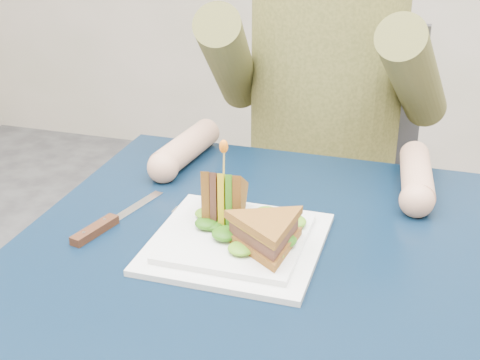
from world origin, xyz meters
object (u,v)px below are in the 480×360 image
(chair, at_px, (326,182))
(sandwich_flat, at_px, (267,234))
(plate, at_px, (237,241))
(knife, at_px, (103,225))
(table, at_px, (257,284))
(diner, at_px, (326,47))
(fork, at_px, (168,225))
(sandwich_upright, at_px, (224,200))

(chair, relative_size, sandwich_flat, 4.76)
(plate, relative_size, sandwich_flat, 1.33)
(sandwich_flat, height_order, knife, sandwich_flat)
(table, relative_size, knife, 3.42)
(table, distance_m, diner, 0.60)
(diner, bearing_deg, knife, -113.61)
(sandwich_flat, relative_size, fork, 1.09)
(plate, bearing_deg, sandwich_flat, -24.44)
(chair, xyz_separation_m, fork, (-0.15, -0.65, 0.19))
(plate, height_order, knife, plate)
(chair, xyz_separation_m, knife, (-0.25, -0.69, 0.20))
(table, height_order, diner, diner)
(chair, height_order, fork, chair)
(sandwich_upright, relative_size, fork, 0.81)
(sandwich_upright, height_order, fork, sandwich_upright)
(fork, height_order, knife, knife)
(plate, bearing_deg, diner, 87.24)
(knife, bearing_deg, diner, 66.39)
(chair, bearing_deg, sandwich_flat, -87.74)
(chair, bearing_deg, knife, -110.10)
(knife, bearing_deg, chair, 69.90)
(sandwich_flat, bearing_deg, diner, 92.69)
(plate, bearing_deg, table, 40.24)
(table, xyz_separation_m, sandwich_upright, (-0.06, 0.02, 0.13))
(sandwich_flat, xyz_separation_m, sandwich_upright, (-0.09, 0.07, 0.01))
(plate, relative_size, sandwich_upright, 1.80)
(chair, bearing_deg, plate, -92.30)
(table, distance_m, fork, 0.18)
(table, distance_m, sandwich_flat, 0.14)
(chair, distance_m, diner, 0.39)
(chair, height_order, plate, chair)
(table, bearing_deg, knife, -172.23)
(sandwich_upright, bearing_deg, table, -19.47)
(diner, bearing_deg, chair, 90.00)
(table, xyz_separation_m, fork, (-0.15, 0.00, 0.08))
(table, relative_size, diner, 1.01)
(table, bearing_deg, fork, 178.80)
(plate, distance_m, knife, 0.23)
(knife, bearing_deg, fork, 21.10)
(table, height_order, sandwich_upright, sandwich_upright)
(diner, distance_m, knife, 0.65)
(table, xyz_separation_m, chair, (0.00, 0.66, -0.11))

